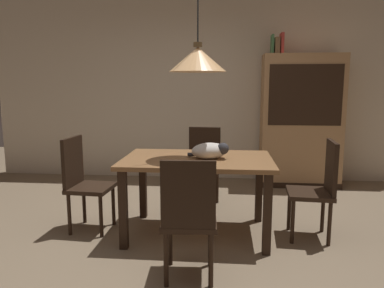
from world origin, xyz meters
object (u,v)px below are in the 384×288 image
at_px(cat_sleeping, 210,151).
at_px(hutch_bookcase, 301,124).
at_px(chair_left_side, 83,180).
at_px(book_brown_thick, 277,46).
at_px(dining_table, 197,168).
at_px(chair_near_front, 189,215).
at_px(book_green_slim, 272,45).
at_px(pendant_lamp, 198,59).
at_px(chair_far_back, 203,163).
at_px(book_red_tall, 282,44).
at_px(chair_right_side, 319,185).

xyz_separation_m(cat_sleeping, hutch_bookcase, (1.20, 1.91, 0.06)).
bearing_deg(cat_sleeping, chair_left_side, 178.67).
bearing_deg(book_brown_thick, hutch_bookcase, -0.23).
bearing_deg(dining_table, book_brown_thick, 63.35).
distance_m(chair_near_front, book_green_slim, 3.26).
xyz_separation_m(pendant_lamp, book_green_slim, (0.89, 1.89, 0.32)).
xyz_separation_m(chair_near_front, book_brown_thick, (0.94, 2.77, 1.45)).
bearing_deg(cat_sleeping, book_brown_thick, 66.66).
distance_m(chair_far_back, book_red_tall, 2.06).
bearing_deg(hutch_bookcase, cat_sleeping, -122.12).
height_order(chair_left_side, book_red_tall, book_red_tall).
xyz_separation_m(chair_far_back, book_red_tall, (1.01, 1.01, 1.48)).
bearing_deg(pendant_lamp, hutch_bookcase, 54.98).
relative_size(book_brown_thick, book_red_tall, 0.86).
distance_m(hutch_bookcase, book_brown_thick, 1.13).
height_order(hutch_bookcase, book_brown_thick, book_brown_thick).
xyz_separation_m(chair_near_front, hutch_bookcase, (1.32, 2.77, 0.38)).
relative_size(pendant_lamp, hutch_bookcase, 0.70).
xyz_separation_m(dining_table, pendant_lamp, (0.00, 0.00, 1.01)).
height_order(chair_near_front, hutch_bookcase, hutch_bookcase).
bearing_deg(pendant_lamp, dining_table, 180.00).
distance_m(chair_far_back, book_green_slim, 1.99).
xyz_separation_m(dining_table, book_red_tall, (1.02, 1.89, 1.34)).
bearing_deg(chair_left_side, cat_sleeping, -1.33).
relative_size(book_green_slim, book_brown_thick, 1.08).
xyz_separation_m(book_brown_thick, book_red_tall, (0.07, 0.00, 0.03)).
xyz_separation_m(chair_far_back, book_green_slim, (0.88, 1.01, 1.47)).
distance_m(cat_sleeping, pendant_lamp, 0.85).
bearing_deg(dining_table, book_green_slim, 64.85).
bearing_deg(chair_left_side, book_brown_thick, 42.23).
bearing_deg(chair_far_back, chair_near_front, -90.05).
relative_size(pendant_lamp, book_brown_thick, 5.42).
xyz_separation_m(chair_near_front, pendant_lamp, (-0.00, 0.88, 1.15)).
height_order(dining_table, chair_left_side, chair_left_side).
distance_m(chair_near_front, chair_left_side, 1.44).
xyz_separation_m(cat_sleeping, book_brown_thick, (0.83, 1.91, 1.13)).
relative_size(dining_table, chair_right_side, 1.51).
relative_size(dining_table, pendant_lamp, 1.08).
bearing_deg(chair_far_back, cat_sleeping, -82.62).
relative_size(book_green_slim, book_red_tall, 0.93).
xyz_separation_m(dining_table, book_brown_thick, (0.95, 1.89, 1.31)).
bearing_deg(chair_right_side, dining_table, 179.72).
bearing_deg(dining_table, hutch_bookcase, 54.98).
bearing_deg(cat_sleeping, book_red_tall, 65.00).
distance_m(chair_right_side, hutch_bookcase, 1.94).
xyz_separation_m(chair_left_side, hutch_bookcase, (2.45, 1.88, 0.38)).
height_order(chair_near_front, cat_sleeping, chair_near_front).
bearing_deg(cat_sleeping, book_green_slim, 68.22).
bearing_deg(chair_left_side, book_green_slim, 43.08).
height_order(chair_far_back, chair_left_side, same).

